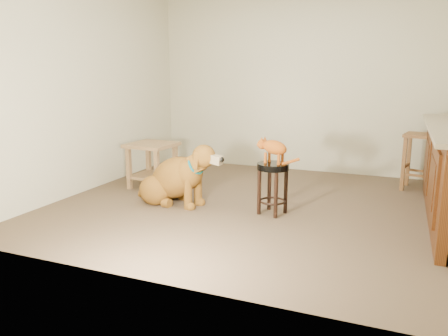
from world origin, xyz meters
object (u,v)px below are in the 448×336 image
at_px(tabby_kitten, 273,148).
at_px(golden_retriever, 176,179).
at_px(padded_stool, 273,178).
at_px(wood_stool, 419,161).
at_px(side_table, 152,158).

bearing_deg(tabby_kitten, golden_retriever, -161.56).
distance_m(padded_stool, golden_retriever, 1.10).
bearing_deg(golden_retriever, padded_stool, 11.93).
relative_size(wood_stool, side_table, 1.22).
xyz_separation_m(wood_stool, side_table, (-3.15, -1.14, 0.01)).
relative_size(padded_stool, side_table, 0.92).
bearing_deg(golden_retriever, wood_stool, 42.51).
relative_size(padded_stool, wood_stool, 0.76).
xyz_separation_m(golden_retriever, tabby_kitten, (1.09, 0.06, 0.41)).
height_order(padded_stool, golden_retriever, golden_retriever).
bearing_deg(golden_retriever, tabby_kitten, 12.16).
distance_m(padded_stool, tabby_kitten, 0.31).
distance_m(padded_stool, wood_stool, 2.16).
bearing_deg(side_table, tabby_kitten, -15.53).
bearing_deg(wood_stool, padded_stool, -131.35).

